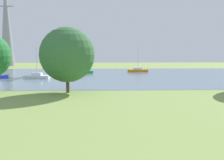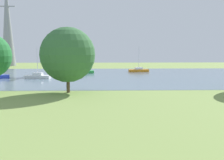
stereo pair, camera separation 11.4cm
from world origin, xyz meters
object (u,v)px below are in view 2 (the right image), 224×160
sailboat_white (38,76)px  sailboat_orange (139,70)px  sailboat_green (83,71)px  electricity_pylon (7,23)px  tree_east_near (68,55)px

sailboat_white → sailboat_orange: 25.35m
sailboat_green → electricity_pylon: (-26.01, 27.54, 13.25)m
tree_east_near → electricity_pylon: electricity_pylon is taller
sailboat_white → sailboat_green: sailboat_green is taller
tree_east_near → electricity_pylon: (-26.06, 55.06, 8.78)m
sailboat_white → tree_east_near: 19.22m
tree_east_near → electricity_pylon: size_ratio=0.31×
sailboat_orange → electricity_pylon: bearing=148.5°
sailboat_orange → tree_east_near: (-13.18, -31.00, 4.48)m
sailboat_white → sailboat_orange: sailboat_orange is taller
sailboat_white → sailboat_green: (7.86, 10.58, 0.00)m
sailboat_green → electricity_pylon: 40.13m
electricity_pylon → sailboat_orange: bearing=-31.5°
sailboat_white → tree_east_near: (7.91, -16.93, 4.48)m
tree_east_near → electricity_pylon: bearing=115.3°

